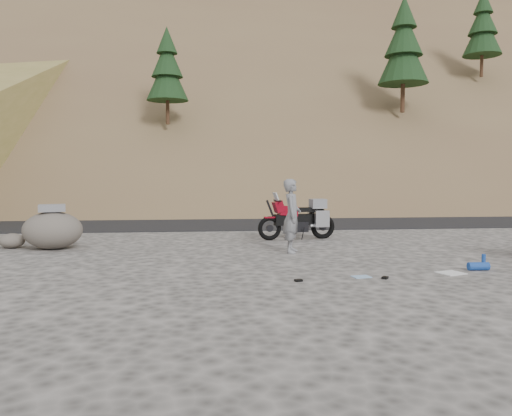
# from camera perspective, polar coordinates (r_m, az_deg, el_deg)

# --- Properties ---
(ground) EXTENTS (140.00, 140.00, 0.00)m
(ground) POSITION_cam_1_polar(r_m,az_deg,el_deg) (10.69, 6.49, -5.92)
(ground) COLOR #474542
(ground) RESTS_ON ground
(road) EXTENTS (120.00, 7.00, 0.05)m
(road) POSITION_cam_1_polar(r_m,az_deg,el_deg) (19.51, 0.82, -1.46)
(road) COLOR black
(road) RESTS_ON ground
(hillside) EXTENTS (120.00, 73.00, 46.72)m
(hillside) POSITION_cam_1_polar(r_m,az_deg,el_deg) (52.04, -3.44, 14.12)
(hillside) COLOR brown
(hillside) RESTS_ON ground
(motorcycle) EXTENTS (2.25, 0.86, 1.34)m
(motorcycle) POSITION_cam_1_polar(r_m,az_deg,el_deg) (13.95, 5.10, -1.25)
(motorcycle) COLOR black
(motorcycle) RESTS_ON ground
(man) EXTENTS (0.55, 0.70, 1.71)m
(man) POSITION_cam_1_polar(r_m,az_deg,el_deg) (11.67, 4.11, -5.08)
(man) COLOR gray
(man) RESTS_ON ground
(boulder) EXTENTS (1.47, 1.27, 1.09)m
(boulder) POSITION_cam_1_polar(r_m,az_deg,el_deg) (13.07, -22.22, -2.29)
(boulder) COLOR #58524B
(boulder) RESTS_ON ground
(small_rock) EXTENTS (0.65, 0.60, 0.36)m
(small_rock) POSITION_cam_1_polar(r_m,az_deg,el_deg) (13.67, -26.11, -3.38)
(small_rock) COLOR #58524B
(small_rock) RESTS_ON ground
(gear_white_cloth) EXTENTS (0.53, 0.51, 0.01)m
(gear_white_cloth) POSITION_cam_1_polar(r_m,az_deg,el_deg) (9.88, 21.37, -6.93)
(gear_white_cloth) COLOR white
(gear_white_cloth) RESTS_ON ground
(gear_blue_mat) EXTENTS (0.40, 0.17, 0.16)m
(gear_blue_mat) POSITION_cam_1_polar(r_m,az_deg,el_deg) (10.38, 24.07, -6.10)
(gear_blue_mat) COLOR #1A429C
(gear_blue_mat) RESTS_ON ground
(gear_bottle) EXTENTS (0.10, 0.10, 0.22)m
(gear_bottle) POSITION_cam_1_polar(r_m,az_deg,el_deg) (11.01, 24.57, -5.38)
(gear_bottle) COLOR #1A429C
(gear_bottle) RESTS_ON ground
(gear_glove_a) EXTENTS (0.15, 0.12, 0.04)m
(gear_glove_a) POSITION_cam_1_polar(r_m,az_deg,el_deg) (8.57, 4.88, -8.24)
(gear_glove_a) COLOR black
(gear_glove_a) RESTS_ON ground
(gear_glove_b) EXTENTS (0.15, 0.15, 0.04)m
(gear_glove_b) POSITION_cam_1_polar(r_m,az_deg,el_deg) (9.03, 14.53, -7.71)
(gear_glove_b) COLOR black
(gear_glove_b) RESTS_ON ground
(gear_blue_cloth) EXTENTS (0.35, 0.28, 0.01)m
(gear_blue_cloth) POSITION_cam_1_polar(r_m,az_deg,el_deg) (9.08, 11.94, -7.69)
(gear_blue_cloth) COLOR #8EB3DB
(gear_blue_cloth) RESTS_ON ground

